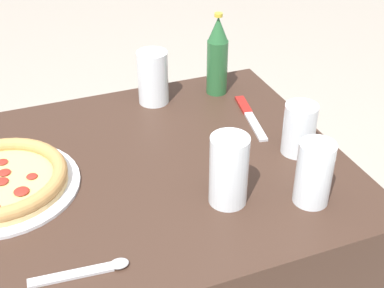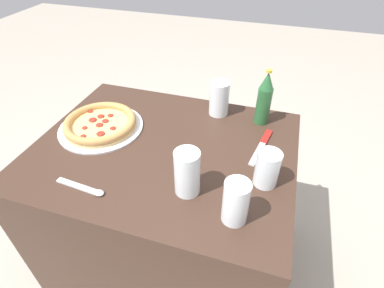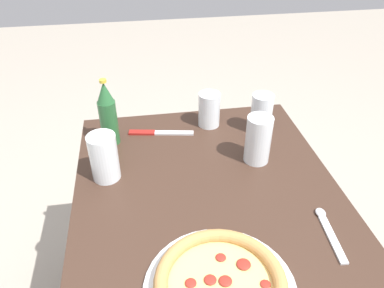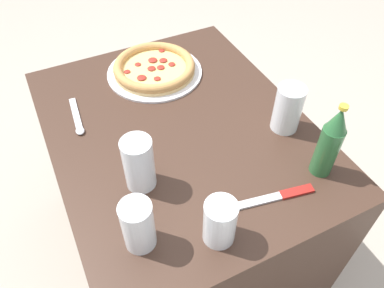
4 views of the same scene
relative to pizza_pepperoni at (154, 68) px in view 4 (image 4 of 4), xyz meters
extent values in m
plane|color=#A89E8E|center=(0.29, -0.04, -0.73)|extent=(8.00, 8.00, 0.00)
cube|color=#3D281E|center=(0.29, -0.04, -0.37)|extent=(0.98, 0.77, 0.71)
cylinder|color=silver|center=(0.00, 0.00, -0.02)|extent=(0.34, 0.34, 0.01)
cylinder|color=#DBB775|center=(0.00, 0.00, -0.01)|extent=(0.29, 0.29, 0.01)
cylinder|color=#E5C170|center=(0.00, 0.00, 0.00)|extent=(0.25, 0.25, 0.00)
torus|color=tan|center=(0.00, 0.00, 0.01)|extent=(0.29, 0.29, 0.03)
ellipsoid|color=maroon|center=(0.01, 0.06, 0.00)|extent=(0.03, 0.03, 0.01)
ellipsoid|color=maroon|center=(-0.02, -0.10, 0.00)|extent=(0.02, 0.02, 0.01)
ellipsoid|color=maroon|center=(-0.04, 0.01, 0.01)|extent=(0.03, 0.03, 0.01)
ellipsoid|color=maroon|center=(0.04, -0.06, 0.01)|extent=(0.03, 0.03, 0.01)
ellipsoid|color=maroon|center=(0.00, -0.01, 0.01)|extent=(0.03, 0.03, 0.01)
ellipsoid|color=maroon|center=(-0.04, -0.05, 0.00)|extent=(0.02, 0.02, 0.00)
ellipsoid|color=maroon|center=(0.07, -0.02, 0.00)|extent=(0.02, 0.02, 0.01)
ellipsoid|color=maroon|center=(-0.02, 0.04, 0.01)|extent=(0.03, 0.03, 0.01)
ellipsoid|color=maroon|center=(-0.09, 0.07, 0.00)|extent=(0.02, 0.02, 0.00)
ellipsoid|color=maroon|center=(0.01, 0.02, 0.00)|extent=(0.03, 0.03, 0.01)
cylinder|color=white|center=(0.61, -0.28, 0.05)|extent=(0.08, 0.08, 0.14)
cylinder|color=silver|center=(0.61, -0.28, 0.04)|extent=(0.06, 0.06, 0.11)
cylinder|color=white|center=(0.43, 0.25, 0.05)|extent=(0.08, 0.08, 0.15)
cylinder|color=maroon|center=(0.43, 0.25, 0.02)|extent=(0.07, 0.07, 0.08)
cylinder|color=white|center=(0.67, -0.11, 0.04)|extent=(0.08, 0.08, 0.13)
cylinder|color=orange|center=(0.67, -0.11, 0.03)|extent=(0.06, 0.06, 0.10)
cylinder|color=white|center=(0.44, -0.22, 0.06)|extent=(0.08, 0.08, 0.16)
cylinder|color=beige|center=(0.44, -0.22, 0.04)|extent=(0.07, 0.07, 0.11)
cylinder|color=#286033|center=(0.62, 0.24, 0.06)|extent=(0.06, 0.06, 0.16)
cone|color=#286033|center=(0.62, 0.24, 0.17)|extent=(0.06, 0.06, 0.07)
cylinder|color=gold|center=(0.62, 0.24, 0.21)|extent=(0.02, 0.02, 0.01)
cube|color=maroon|center=(0.65, 0.14, -0.02)|extent=(0.04, 0.09, 0.01)
cube|color=silver|center=(0.63, 0.02, -0.02)|extent=(0.05, 0.14, 0.01)
cube|color=silver|center=(0.09, -0.31, -0.02)|extent=(0.15, 0.03, 0.01)
ellipsoid|color=silver|center=(0.18, -0.32, -0.01)|extent=(0.04, 0.03, 0.01)
camera|label=1|loc=(0.05, -1.01, 0.70)|focal=50.00mm
camera|label=2|loc=(0.65, -0.84, 0.70)|focal=28.00mm
camera|label=3|loc=(-0.47, 0.14, 0.72)|focal=35.00mm
camera|label=4|loc=(1.05, -0.37, 0.79)|focal=35.00mm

